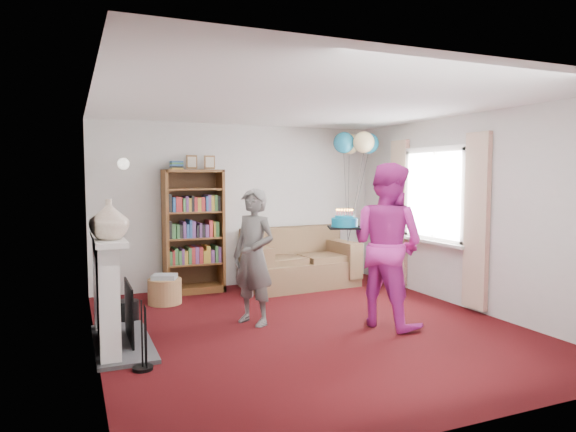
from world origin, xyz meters
name	(u,v)px	position (x,y,z in m)	size (l,w,h in m)	color
ground	(309,327)	(0.00, 0.00, 0.00)	(5.00, 5.00, 0.00)	black
wall_back	(240,205)	(0.00, 2.51, 1.25)	(4.50, 0.02, 2.50)	silver
wall_left	(92,225)	(-2.26, 0.00, 1.25)	(0.02, 5.00, 2.50)	silver
wall_right	(468,212)	(2.26, 0.00, 1.25)	(0.02, 5.00, 2.50)	silver
ceiling	(310,103)	(0.00, 0.00, 2.50)	(4.50, 5.00, 0.01)	white
fireplace	(112,296)	(-2.09, 0.19, 0.51)	(0.55, 1.80, 1.12)	#3F3F42
window_bay	(434,213)	(2.21, 0.60, 1.20)	(0.14, 2.02, 2.20)	white
wall_sconce	(123,164)	(-1.75, 2.36, 1.88)	(0.16, 0.23, 0.16)	gold
bookcase	(193,232)	(-0.80, 2.30, 0.89)	(0.85, 0.42, 2.01)	#472B14
sofa	(298,264)	(0.79, 2.07, 0.34)	(1.70, 0.90, 0.90)	brown
wicker_basket	(165,290)	(-1.32, 1.73, 0.18)	(0.45, 0.45, 0.40)	#A7774E
person_striped	(254,257)	(-0.52, 0.39, 0.78)	(0.57, 0.38, 1.57)	black
person_magenta	(387,245)	(0.86, -0.26, 0.93)	(0.90, 0.70, 1.86)	#B7248C
birthday_cake	(344,222)	(0.48, 0.05, 1.17)	(0.37, 0.37, 0.22)	black
balloons	(356,143)	(1.67, 1.83, 2.22)	(0.77, 0.77, 1.72)	#3F3F3F
mantel_vase	(109,219)	(-2.12, -0.15, 1.31)	(0.36, 0.36, 0.37)	beige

